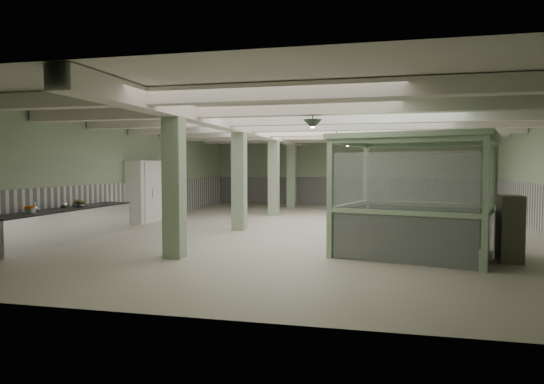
% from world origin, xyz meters
% --- Properties ---
extents(floor, '(20.00, 20.00, 0.00)m').
position_xyz_m(floor, '(0.00, 0.00, 0.00)').
color(floor, beige).
rests_on(floor, ground).
extents(ceiling, '(14.00, 20.00, 0.02)m').
position_xyz_m(ceiling, '(0.00, 0.00, 3.60)').
color(ceiling, silver).
rests_on(ceiling, wall_back).
extents(wall_back, '(14.00, 0.02, 3.60)m').
position_xyz_m(wall_back, '(0.00, 10.00, 1.80)').
color(wall_back, '#9CB08D').
rests_on(wall_back, floor).
extents(wall_front, '(14.00, 0.02, 3.60)m').
position_xyz_m(wall_front, '(0.00, -10.00, 1.80)').
color(wall_front, '#9CB08D').
rests_on(wall_front, floor).
extents(wall_left, '(0.02, 20.00, 3.60)m').
position_xyz_m(wall_left, '(-7.00, 0.00, 1.80)').
color(wall_left, '#9CB08D').
rests_on(wall_left, floor).
extents(wainscot_left, '(0.05, 19.90, 1.50)m').
position_xyz_m(wainscot_left, '(-6.97, 0.00, 0.75)').
color(wainscot_left, silver).
rests_on(wainscot_left, floor).
extents(wainscot_back, '(13.90, 0.05, 1.50)m').
position_xyz_m(wainscot_back, '(0.00, 9.97, 0.75)').
color(wainscot_back, silver).
rests_on(wainscot_back, floor).
extents(girder, '(0.45, 19.90, 0.40)m').
position_xyz_m(girder, '(-2.50, 0.00, 3.38)').
color(girder, silver).
rests_on(girder, ceiling).
extents(beam_a, '(13.90, 0.35, 0.32)m').
position_xyz_m(beam_a, '(0.00, -7.50, 3.42)').
color(beam_a, silver).
rests_on(beam_a, ceiling).
extents(beam_b, '(13.90, 0.35, 0.32)m').
position_xyz_m(beam_b, '(0.00, -5.00, 3.42)').
color(beam_b, silver).
rests_on(beam_b, ceiling).
extents(beam_c, '(13.90, 0.35, 0.32)m').
position_xyz_m(beam_c, '(0.00, -2.50, 3.42)').
color(beam_c, silver).
rests_on(beam_c, ceiling).
extents(beam_d, '(13.90, 0.35, 0.32)m').
position_xyz_m(beam_d, '(0.00, 0.00, 3.42)').
color(beam_d, silver).
rests_on(beam_d, ceiling).
extents(beam_e, '(13.90, 0.35, 0.32)m').
position_xyz_m(beam_e, '(0.00, 2.50, 3.42)').
color(beam_e, silver).
rests_on(beam_e, ceiling).
extents(beam_f, '(13.90, 0.35, 0.32)m').
position_xyz_m(beam_f, '(0.00, 5.00, 3.42)').
color(beam_f, silver).
rests_on(beam_f, ceiling).
extents(beam_g, '(13.90, 0.35, 0.32)m').
position_xyz_m(beam_g, '(0.00, 7.50, 3.42)').
color(beam_g, silver).
rests_on(beam_g, ceiling).
extents(column_a, '(0.42, 0.42, 3.60)m').
position_xyz_m(column_a, '(-2.50, -6.00, 1.80)').
color(column_a, '#93A988').
rests_on(column_a, floor).
extents(column_b, '(0.42, 0.42, 3.60)m').
position_xyz_m(column_b, '(-2.50, -1.00, 1.80)').
color(column_b, '#93A988').
rests_on(column_b, floor).
extents(column_c, '(0.42, 0.42, 3.60)m').
position_xyz_m(column_c, '(-2.50, 4.00, 1.80)').
color(column_c, '#93A988').
rests_on(column_c, floor).
extents(column_d, '(0.42, 0.42, 3.60)m').
position_xyz_m(column_d, '(-2.50, 8.00, 1.80)').
color(column_d, '#93A988').
rests_on(column_d, floor).
extents(pendant_front, '(0.44, 0.44, 0.22)m').
position_xyz_m(pendant_front, '(0.50, -5.00, 3.05)').
color(pendant_front, '#2C3B2E').
rests_on(pendant_front, ceiling).
extents(pendant_mid, '(0.44, 0.44, 0.22)m').
position_xyz_m(pendant_mid, '(0.50, 0.50, 3.05)').
color(pendant_mid, '#2C3B2E').
rests_on(pendant_mid, ceiling).
extents(pendant_back, '(0.44, 0.44, 0.22)m').
position_xyz_m(pendant_back, '(0.50, 5.50, 3.05)').
color(pendant_back, '#2C3B2E').
rests_on(pendant_back, ceiling).
extents(prep_counter, '(0.95, 5.46, 0.91)m').
position_xyz_m(prep_counter, '(-6.54, -4.40, 0.46)').
color(prep_counter, silver).
rests_on(prep_counter, floor).
extents(pitcher_near, '(0.24, 0.26, 0.28)m').
position_xyz_m(pitcher_near, '(-6.58, -4.36, 1.04)').
color(pitcher_near, silver).
rests_on(pitcher_near, prep_counter).
extents(pitcher_far, '(0.21, 0.23, 0.26)m').
position_xyz_m(pitcher_far, '(-6.58, -5.52, 1.03)').
color(pitcher_far, silver).
rests_on(pitcher_far, prep_counter).
extents(veg_colander, '(0.42, 0.42, 0.19)m').
position_xyz_m(veg_colander, '(-6.62, -3.61, 0.99)').
color(veg_colander, '#414246').
rests_on(veg_colander, prep_counter).
extents(orange_bowl, '(0.36, 0.36, 0.10)m').
position_xyz_m(orange_bowl, '(-6.63, -5.62, 0.95)').
color(orange_bowl, '#B2B2B7').
rests_on(orange_bowl, prep_counter).
extents(walkin_cooler, '(1.16, 2.61, 2.39)m').
position_xyz_m(walkin_cooler, '(-6.62, 0.86, 1.20)').
color(walkin_cooler, white).
rests_on(walkin_cooler, floor).
extents(guard_booth, '(4.13, 3.74, 2.82)m').
position_xyz_m(guard_booth, '(2.84, -4.30, 1.88)').
color(guard_booth, '#A6C69F').
rests_on(guard_booth, floor).
extents(filing_cabinet, '(0.48, 0.68, 1.45)m').
position_xyz_m(filing_cabinet, '(4.80, -4.77, 0.73)').
color(filing_cabinet, '#5F5F4F').
rests_on(filing_cabinet, floor).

